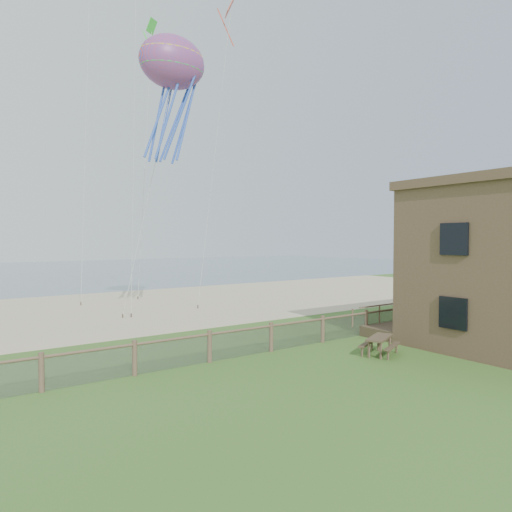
{
  "coord_description": "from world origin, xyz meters",
  "views": [
    {
      "loc": [
        -11.66,
        -9.37,
        4.75
      ],
      "look_at": [
        0.63,
        8.0,
        4.01
      ],
      "focal_mm": 32.0,
      "sensor_mm": 36.0,
      "label": 1
    }
  ],
  "objects": [
    {
      "name": "picnic_table",
      "position": [
        3.34,
        2.96,
        0.36
      ],
      "size": [
        2.11,
        1.89,
        0.73
      ],
      "primitive_type": null,
      "rotation": [
        0.0,
        0.0,
        0.41
      ],
      "color": "#4E3D2C",
      "rests_on": "ground"
    },
    {
      "name": "motel_deck",
      "position": [
        13.0,
        5.0,
        0.25
      ],
      "size": [
        15.0,
        2.0,
        0.5
      ],
      "primitive_type": "cube",
      "color": "#4E3D2C",
      "rests_on": "ground"
    },
    {
      "name": "octopus_kite",
      "position": [
        -0.33,
        14.94,
        12.94
      ],
      "size": [
        4.24,
        3.43,
        7.67
      ],
      "primitive_type": null,
      "rotation": [
        0.0,
        0.0,
        0.24
      ],
      "color": "red"
    },
    {
      "name": "sand_beach",
      "position": [
        0.0,
        22.0,
        0.0
      ],
      "size": [
        72.0,
        20.0,
        0.02
      ],
      "primitive_type": "cube",
      "color": "#C1AD8B",
      "rests_on": "ground"
    },
    {
      "name": "ground",
      "position": [
        0.0,
        0.0,
        0.0
      ],
      "size": [
        160.0,
        160.0,
        0.0
      ],
      "primitive_type": "plane",
      "color": "#3B6021",
      "rests_on": "ground"
    },
    {
      "name": "kite_green",
      "position": [
        1.29,
        21.8,
        19.27
      ],
      "size": [
        1.71,
        1.9,
        2.44
      ],
      "primitive_type": null,
      "rotation": [
        0.44,
        0.0,
        0.58
      ],
      "color": "green"
    },
    {
      "name": "ocean",
      "position": [
        0.0,
        66.0,
        0.0
      ],
      "size": [
        160.0,
        68.0,
        0.02
      ],
      "primitive_type": "cube",
      "color": "slate",
      "rests_on": "ground"
    },
    {
      "name": "chainlink_fence",
      "position": [
        0.0,
        6.0,
        0.55
      ],
      "size": [
        36.2,
        0.2,
        1.25
      ],
      "primitive_type": null,
      "color": "brown",
      "rests_on": "ground"
    },
    {
      "name": "kite_red",
      "position": [
        3.43,
        14.66,
        18.48
      ],
      "size": [
        2.03,
        1.81,
        2.52
      ],
      "primitive_type": null,
      "rotation": [
        0.44,
        0.0,
        1.16
      ],
      "color": "red"
    }
  ]
}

